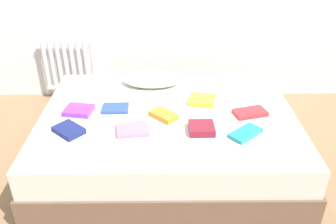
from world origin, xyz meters
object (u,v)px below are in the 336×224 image
(textbook_maroon, at_px, (202,128))
(textbook_teal, at_px, (246,133))
(textbook_orange, at_px, (163,115))
(textbook_yellow, at_px, (202,100))
(radiator, at_px, (69,64))
(textbook_red, at_px, (250,113))
(bed, at_px, (168,140))
(textbook_purple, at_px, (79,110))
(pillow, at_px, (153,79))
(textbook_pink, at_px, (133,129))
(textbook_blue, at_px, (115,108))
(textbook_navy, at_px, (69,130))

(textbook_maroon, height_order, textbook_teal, textbook_maroon)
(textbook_orange, height_order, textbook_yellow, textbook_orange)
(radiator, relative_size, textbook_red, 2.36)
(bed, relative_size, textbook_purple, 9.60)
(textbook_teal, bearing_deg, textbook_red, 31.12)
(pillow, relative_size, textbook_pink, 2.32)
(bed, xyz_separation_m, textbook_teal, (0.54, -0.31, 0.27))
(textbook_yellow, bearing_deg, textbook_blue, -157.12)
(textbook_pink, relative_size, textbook_blue, 1.11)
(textbook_navy, height_order, textbook_red, textbook_navy)
(textbook_blue, bearing_deg, bed, -8.68)
(radiator, bearing_deg, textbook_maroon, -48.64)
(bed, bearing_deg, textbook_purple, 178.60)
(textbook_maroon, height_order, textbook_navy, textbook_maroon)
(pillow, bearing_deg, bed, -75.71)
(bed, distance_m, textbook_pink, 0.45)
(radiator, distance_m, pillow, 1.15)
(pillow, relative_size, textbook_purple, 2.53)
(bed, distance_m, textbook_yellow, 0.43)
(pillow, bearing_deg, textbook_blue, -120.88)
(radiator, distance_m, textbook_teal, 2.20)
(bed, distance_m, textbook_orange, 0.29)
(radiator, xyz_separation_m, textbook_purple, (0.36, -1.18, 0.10))
(pillow, relative_size, textbook_orange, 2.58)
(textbook_pink, xyz_separation_m, textbook_red, (0.89, 0.23, 0.00))
(textbook_blue, bearing_deg, textbook_maroon, -27.14)
(textbook_navy, relative_size, textbook_purple, 1.00)
(textbook_teal, bearing_deg, textbook_navy, 137.01)
(textbook_maroon, xyz_separation_m, textbook_orange, (-0.27, 0.19, -0.00))
(textbook_yellow, bearing_deg, bed, -134.81)
(textbook_yellow, xyz_separation_m, textbook_red, (0.35, -0.20, -0.00))
(pillow, relative_size, textbook_teal, 2.13)
(pillow, height_order, textbook_pink, pillow)
(textbook_teal, relative_size, textbook_yellow, 1.20)
(textbook_maroon, bearing_deg, textbook_orange, 143.66)
(textbook_yellow, bearing_deg, textbook_orange, -128.87)
(pillow, height_order, textbook_maroon, pillow)
(textbook_teal, height_order, textbook_yellow, textbook_yellow)
(textbook_pink, bearing_deg, textbook_blue, 108.97)
(pillow, distance_m, textbook_yellow, 0.54)
(textbook_yellow, bearing_deg, pillow, 152.87)
(pillow, bearing_deg, textbook_purple, -137.87)
(bed, distance_m, textbook_maroon, 0.45)
(textbook_orange, bearing_deg, textbook_purple, -143.92)
(textbook_pink, bearing_deg, textbook_navy, 173.62)
(bed, distance_m, textbook_red, 0.69)
(bed, relative_size, textbook_orange, 9.78)
(bed, relative_size, textbook_yellow, 9.69)
(textbook_purple, bearing_deg, pillow, 51.58)
(textbook_blue, bearing_deg, radiator, 118.05)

